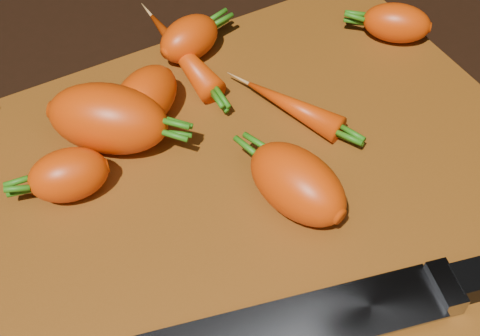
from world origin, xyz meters
TOP-DOWN VIEW (x-y plane):
  - ground at (0.00, 0.00)m, footprint 2.00×2.00m
  - cutting_board at (0.00, 0.00)m, footprint 0.50×0.40m
  - carrot_1 at (-0.12, 0.07)m, footprint 0.07×0.05m
  - carrot_2 at (-0.07, 0.10)m, footprint 0.11×0.11m
  - carrot_3 at (0.03, -0.03)m, footprint 0.07×0.10m
  - carrot_4 at (-0.04, 0.11)m, footprint 0.09×0.08m
  - carrot_5 at (0.03, 0.17)m, footprint 0.07×0.06m
  - carrot_6 at (0.22, 0.10)m, footprint 0.07×0.07m
  - carrot_7 at (0.02, 0.16)m, footprint 0.03×0.13m
  - carrot_8 at (0.08, 0.05)m, footprint 0.06×0.10m
  - knife at (-0.02, -0.13)m, footprint 0.39×0.12m

SIDE VIEW (x-z plane):
  - ground at x=0.00m, z-range -0.01..0.00m
  - cutting_board at x=0.00m, z-range 0.00..0.01m
  - knife at x=-0.02m, z-range 0.01..0.03m
  - carrot_8 at x=0.08m, z-range 0.01..0.04m
  - carrot_7 at x=0.02m, z-range 0.01..0.04m
  - carrot_6 at x=0.22m, z-range 0.01..0.05m
  - carrot_5 at x=0.03m, z-range 0.01..0.05m
  - carrot_1 at x=-0.12m, z-range 0.01..0.05m
  - carrot_4 at x=-0.04m, z-range 0.01..0.06m
  - carrot_3 at x=0.03m, z-range 0.01..0.06m
  - carrot_2 at x=-0.07m, z-range 0.01..0.07m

